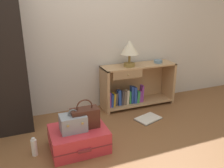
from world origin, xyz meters
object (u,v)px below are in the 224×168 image
at_px(train_case, 73,123).
at_px(handbag, 85,118).
at_px(bookshelf, 135,86).
at_px(suitcase_large, 79,139).
at_px(bottle, 34,147).
at_px(bowl, 158,62).
at_px(table_lamp, 130,49).
at_px(open_book_on_floor, 148,119).

xyz_separation_m(train_case, handbag, (0.14, 0.02, 0.03)).
distance_m(bookshelf, handbag, 1.34).
bearing_deg(handbag, train_case, -173.16).
distance_m(suitcase_large, handbag, 0.26).
relative_size(bookshelf, handbag, 3.46).
bearing_deg(bottle, handbag, -4.82).
height_order(bowl, bottle, bowl).
distance_m(suitcase_large, train_case, 0.22).
xyz_separation_m(bookshelf, table_lamp, (-0.13, -0.05, 0.61)).
relative_size(handbag, open_book_on_floor, 0.81).
bearing_deg(bookshelf, table_lamp, -160.64).
bearing_deg(handbag, suitcase_large, -176.16).
xyz_separation_m(suitcase_large, train_case, (-0.05, -0.01, 0.22)).
xyz_separation_m(table_lamp, bottle, (-1.48, -0.74, -0.83)).
distance_m(train_case, open_book_on_floor, 1.24).
relative_size(bookshelf, train_case, 4.18).
distance_m(table_lamp, open_book_on_floor, 1.04).
height_order(table_lamp, open_book_on_floor, table_lamp).
bearing_deg(suitcase_large, bowl, 28.27).
height_order(train_case, open_book_on_floor, train_case).
bearing_deg(handbag, bowl, 29.48).
bearing_deg(open_book_on_floor, handbag, -162.55).
height_order(bowl, train_case, bowl).
distance_m(train_case, handbag, 0.14).
relative_size(suitcase_large, bottle, 2.96).
relative_size(bookshelf, bowl, 8.72).
bearing_deg(train_case, suitcase_large, 11.46).
bearing_deg(bookshelf, open_book_on_floor, -94.71).
xyz_separation_m(train_case, bottle, (-0.43, 0.06, -0.24)).
distance_m(table_lamp, bottle, 1.86).
relative_size(suitcase_large, handbag, 1.87).
height_order(handbag, open_book_on_floor, handbag).
bearing_deg(train_case, table_lamp, 37.43).
height_order(train_case, handbag, handbag).
bearing_deg(train_case, handbag, 6.84).
distance_m(bowl, suitcase_large, 1.81).
distance_m(table_lamp, handbag, 1.34).
bearing_deg(open_book_on_floor, suitcase_large, -163.55).
height_order(suitcase_large, open_book_on_floor, suitcase_large).
xyz_separation_m(bottle, open_book_on_floor, (1.57, 0.27, -0.09)).
xyz_separation_m(bookshelf, train_case, (-1.19, -0.85, 0.02)).
bearing_deg(bookshelf, train_case, -144.26).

